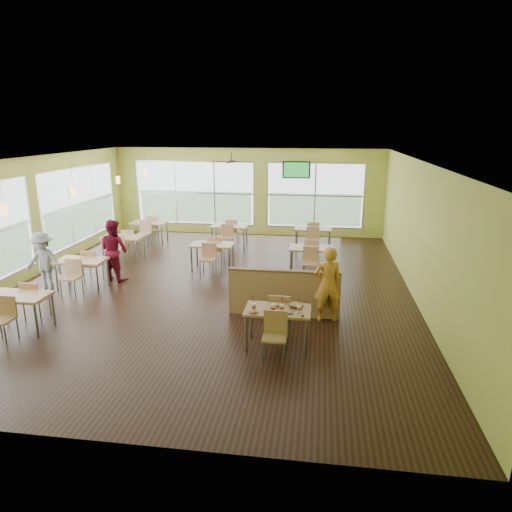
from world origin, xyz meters
The scene contains 20 objects.
room centered at (0.00, 0.00, 1.60)m, with size 12.00×12.04×3.20m.
window_bays centered at (-2.65, 3.08, 1.48)m, with size 9.24×10.24×2.38m.
main_table centered at (2.00, -3.00, 0.63)m, with size 1.22×1.52×0.87m.
half_wall_divider centered at (2.00, -1.55, 0.52)m, with size 2.40×0.14×1.04m.
dining_tables centered at (-1.05, 1.71, 0.63)m, with size 6.92×8.72×0.87m.
pendant_lights centered at (-3.20, 0.68, 2.45)m, with size 0.11×7.31×0.86m.
ceiling_fan centered at (0.00, 3.00, 2.95)m, with size 1.25×1.25×0.29m.
tv_backwall centered at (1.80, 5.90, 2.45)m, with size 1.00×0.07×0.60m.
man_plaid centered at (2.92, -1.66, 0.81)m, with size 0.59×0.39×1.62m, color orange.
patron_maroon centered at (-2.66, 0.23, 0.82)m, with size 0.80×0.62×1.64m, color maroon.
patron_grey centered at (-4.02, -0.81, 0.75)m, with size 0.96×0.55×1.49m, color slate.
cup_blue centered at (1.57, -3.11, 0.82)m, with size 0.10×0.10×0.35m.
cup_yellow centered at (1.93, -3.12, 0.83)m, with size 0.11×0.11×0.38m.
cup_red_near centered at (2.08, -3.08, 0.82)m, with size 0.09×0.09×0.32m.
cup_red_far centered at (2.39, -3.06, 0.81)m, with size 0.09×0.09×0.31m.
food_basket centered at (2.33, -2.86, 0.78)m, with size 0.27×0.27×0.06m.
ketchup_cup centered at (2.47, -3.27, 0.76)m, with size 0.05×0.05×0.02m, color #AE0A0F.
wrapper_left centered at (1.58, -3.23, 0.77)m, with size 0.18×0.16×0.04m, color tan.
wrapper_mid centered at (1.96, -2.84, 0.78)m, with size 0.22×0.20×0.05m, color tan.
wrapper_right centered at (2.23, -3.18, 0.77)m, with size 0.13×0.11×0.03m, color tan.
Camera 1 is at (2.70, -10.74, 3.99)m, focal length 32.00 mm.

